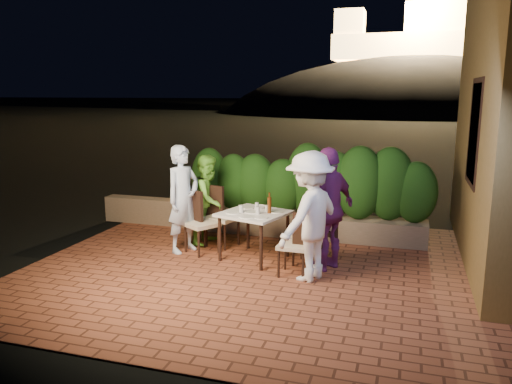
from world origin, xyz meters
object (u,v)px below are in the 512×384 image
at_px(diner_purple, 329,209).
at_px(bowl, 260,207).
at_px(dining_table, 254,236).
at_px(chair_right_front, 294,244).
at_px(diner_blue, 183,199).
at_px(chair_left_front, 201,222).
at_px(chair_left_back, 222,216).
at_px(chair_right_back, 310,233).
at_px(beer_bottle, 269,203).
at_px(diner_green, 209,199).
at_px(diner_white, 310,216).
at_px(parapet_lamp, 181,197).

bearing_deg(diner_purple, bowl, -79.39).
bearing_deg(dining_table, chair_right_front, -34.27).
xyz_separation_m(bowl, diner_blue, (-1.22, -0.25, 0.10)).
bearing_deg(diner_blue, diner_purple, -70.14).
bearing_deg(dining_table, diner_blue, 178.34).
height_order(chair_left_front, diner_blue, diner_blue).
relative_size(chair_left_front, chair_left_back, 0.99).
relative_size(dining_table, chair_right_back, 0.94).
relative_size(bowl, diner_blue, 0.10).
distance_m(beer_bottle, chair_right_front, 0.86).
xyz_separation_m(chair_left_front, diner_blue, (-0.31, -0.01, 0.37)).
height_order(chair_left_back, diner_purple, diner_purple).
xyz_separation_m(chair_left_front, diner_purple, (2.07, -0.13, 0.40)).
bearing_deg(chair_left_front, diner_green, 131.54).
relative_size(chair_left_front, chair_right_front, 1.10).
distance_m(chair_left_front, diner_white, 2.03).
bearing_deg(diner_white, bowl, -108.18).
bearing_deg(diner_purple, beer_bottle, -67.56).
relative_size(chair_left_back, chair_right_back, 1.04).
xyz_separation_m(chair_left_back, diner_white, (1.70, -1.09, 0.39)).
relative_size(dining_table, parapet_lamp, 6.59).
bearing_deg(beer_bottle, bowl, 129.84).
relative_size(chair_right_front, diner_white, 0.51).
bearing_deg(chair_right_back, chair_left_back, -9.00).
distance_m(diner_blue, diner_green, 0.60).
distance_m(diner_green, diner_purple, 2.27).
bearing_deg(chair_right_front, dining_table, -33.08).
bearing_deg(diner_green, chair_left_back, -101.86).
bearing_deg(diner_purple, chair_left_front, -64.96).
bearing_deg(bowl, chair_right_back, -17.84).
height_order(beer_bottle, diner_white, diner_white).
distance_m(beer_bottle, diner_blue, 1.45).
distance_m(chair_right_back, parapet_lamp, 3.18).
relative_size(beer_bottle, diner_purple, 0.18).
height_order(bowl, diner_white, diner_white).
bearing_deg(diner_green, diner_white, -113.76).
bearing_deg(parapet_lamp, diner_white, -35.32).
bearing_deg(diner_green, chair_left_front, -163.47).
bearing_deg(dining_table, chair_left_front, 177.18).
bearing_deg(diner_green, chair_right_front, -115.04).
bearing_deg(chair_left_front, beer_bottle, 30.66).
distance_m(dining_table, chair_left_back, 0.88).
xyz_separation_m(chair_right_back, diner_green, (-1.87, 0.57, 0.28)).
xyz_separation_m(dining_table, diner_blue, (-1.21, 0.04, 0.50)).
relative_size(diner_blue, diner_green, 1.14).
bearing_deg(parapet_lamp, chair_right_front, -36.42).
height_order(chair_left_front, diner_purple, diner_purple).
bearing_deg(chair_left_front, diner_blue, -146.08).
bearing_deg(chair_left_front, bowl, 47.18).
bearing_deg(bowl, beer_bottle, -50.16).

